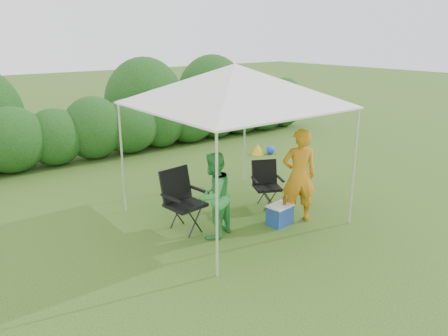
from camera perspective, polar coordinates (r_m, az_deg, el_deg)
ground at (r=7.95m, az=3.55°, el=-7.53°), size 70.00×70.00×0.00m
hedge at (r=12.67m, az=-14.14°, el=5.30°), size 15.04×1.53×1.80m
canopy at (r=7.66m, az=1.40°, el=10.75°), size 3.10×3.10×2.83m
chair_right at (r=8.71m, az=5.52°, el=-1.68°), size 0.69×0.68×0.91m
chair_left at (r=7.62m, az=-5.58°, el=-3.68°), size 0.73×0.68×1.09m
man at (r=7.97m, az=9.77°, el=-0.99°), size 0.76×0.68×1.74m
woman at (r=7.27m, az=-1.35°, el=-3.60°), size 0.86×0.77×1.48m
cooler at (r=7.98m, az=7.31°, el=-6.04°), size 0.49×0.38×0.38m
bottle at (r=7.89m, az=7.91°, el=-4.06°), size 0.06×0.06×0.21m
lawn_toy at (r=12.55m, az=4.85°, el=2.46°), size 0.62×0.52×0.31m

